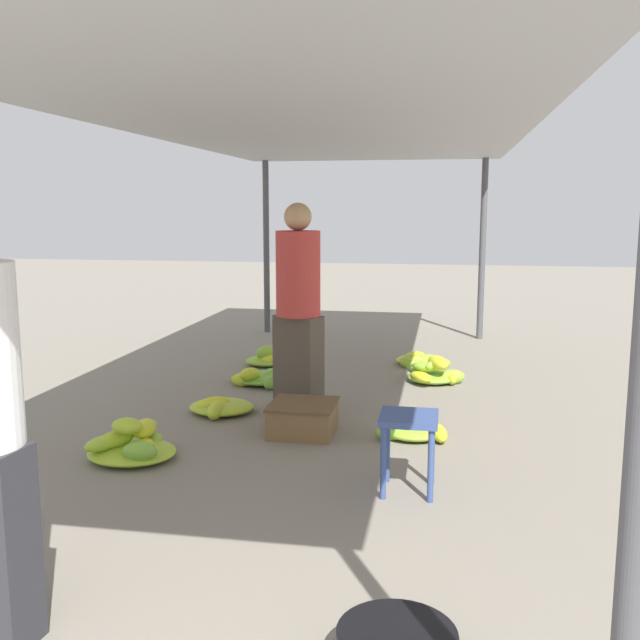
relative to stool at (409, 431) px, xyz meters
The scene contains 13 objects.
canopy_post_back_left 5.69m from the stool, 112.85° to the left, with size 0.08×0.08×2.28m, color #4C4C51.
canopy_post_back_right 5.29m from the stool, 83.08° to the left, with size 0.08×0.08×2.28m, color #4C4C51.
canopy_tarp 2.48m from the stool, 119.81° to the left, with size 3.22×8.07×0.04m, color #B2B2B7.
stool is the anchor object (origin of this frame).
banana_pile_left_0 1.89m from the stool, behind, with size 0.60×0.60×0.30m.
banana_pile_left_1 2.84m from the stool, 122.50° to the left, with size 0.61×0.63×0.19m.
banana_pile_left_2 2.13m from the stool, 140.12° to the left, with size 0.54×0.56×0.15m.
banana_pile_left_3 3.61m from the stool, 117.71° to the left, with size 0.45×0.44×0.22m.
banana_pile_right_0 1.07m from the stool, 90.16° to the left, with size 0.56×0.48×0.12m.
banana_pile_right_1 2.72m from the stool, 87.89° to the left, with size 0.61×0.54×0.28m.
banana_pile_right_2 3.50m from the stool, 91.33° to the left, with size 0.50×0.50×0.13m.
crate_near 1.31m from the stool, 130.68° to the left, with size 0.49×0.49×0.24m.
shopper_walking_mid 1.95m from the stool, 122.10° to the left, with size 0.48×0.48×1.72m.
Camera 1 is at (0.98, -1.30, 1.68)m, focal length 40.00 mm.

